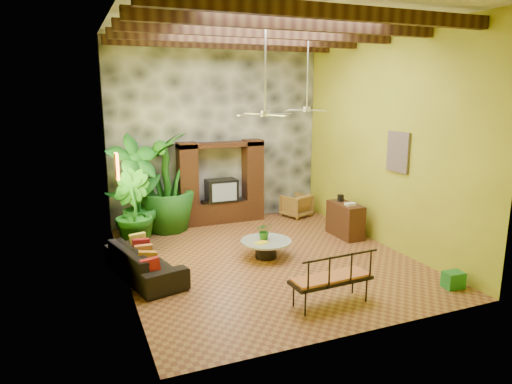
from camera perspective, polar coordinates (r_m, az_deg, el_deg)
name	(u,v)px	position (r m, az deg, el deg)	size (l,w,h in m)	color
ground	(266,258)	(10.25, 1.22, -8.26)	(7.00, 7.00, 0.00)	brown
ceiling	(267,21)	(9.68, 1.37, 20.61)	(6.00, 7.00, 0.02)	silver
back_wall	(216,133)	(12.92, -4.97, 7.42)	(6.00, 0.02, 5.00)	olive
left_wall	(119,153)	(8.90, -16.78, 4.65)	(0.02, 7.00, 5.00)	olive
right_wall	(383,140)	(11.19, 15.61, 6.23)	(0.02, 7.00, 5.00)	olive
stone_accent_wall	(217,133)	(12.86, -4.89, 7.40)	(5.98, 0.10, 4.98)	#303337
ceiling_beams	(267,32)	(9.65, 1.36, 19.32)	(5.95, 5.36, 0.22)	#3B2513
entertainment_center	(221,189)	(12.80, -4.36, 0.43)	(2.40, 0.55, 2.30)	black
ceiling_fan_front	(265,103)	(9.14, 1.17, 11.05)	(1.28, 1.28, 1.86)	silver
ceiling_fan_back	(307,101)	(11.37, 6.39, 11.25)	(1.28, 1.28, 1.86)	silver
wall_art_mask	(117,166)	(9.94, -16.99, 3.08)	(0.06, 0.32, 0.55)	orange
wall_art_painting	(398,152)	(10.72, 17.33, 4.79)	(0.06, 0.70, 0.90)	#22567F
sofa	(144,262)	(9.42, -13.77, -8.45)	(2.22, 0.87, 0.65)	black
wicker_armchair	(296,205)	(13.52, 5.05, -1.66)	(0.72, 0.74, 0.67)	olive
tall_plant_a	(137,188)	(11.61, -14.69, 0.54)	(1.38, 0.93, 2.62)	#1B681D
tall_plant_b	(132,211)	(10.81, -15.29, -2.37)	(1.04, 0.84, 1.89)	#196019
tall_plant_c	(166,182)	(12.15, -11.20, 1.18)	(1.46, 1.46, 2.60)	#1D5B18
coffee_table	(266,246)	(10.21, 1.26, -6.82)	(1.13, 1.13, 0.40)	black
centerpiece_plant	(265,231)	(10.19, 1.07, -4.86)	(0.35, 0.30, 0.39)	#25631A
yellow_tray	(262,243)	(9.97, 0.71, -6.34)	(0.25, 0.18, 0.03)	yellow
iron_bench	(333,277)	(8.02, 9.65, -10.38)	(1.49, 0.60, 0.57)	black
side_console	(345,220)	(11.83, 11.08, -3.45)	(0.49, 1.08, 0.86)	#341D10
green_bin	(453,280)	(9.50, 23.44, -10.04)	(0.36, 0.27, 0.32)	#217D3E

